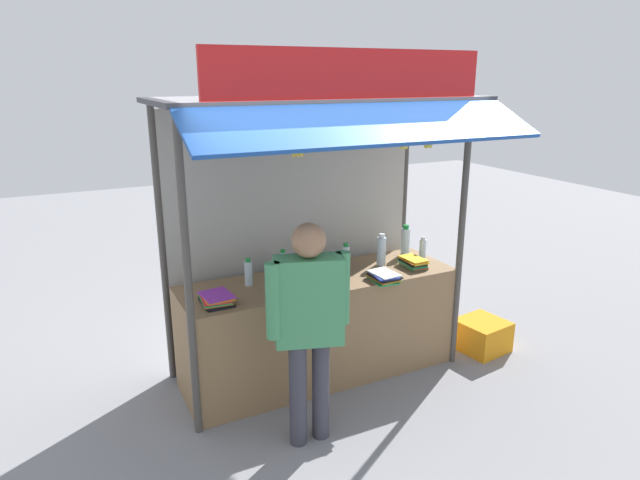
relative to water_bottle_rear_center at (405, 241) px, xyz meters
The scene contains 19 objects.
ground_plane 1.52m from the water_bottle_rear_center, 168.98° to the right, with size 20.00×20.00×0.00m, color gray.
stall_counter 1.23m from the water_bottle_rear_center, 168.98° to the right, with size 2.48×0.75×0.94m, color olive.
stall_structure 1.24m from the water_bottle_rear_center, behind, with size 2.68×1.65×2.84m.
water_bottle_rear_center is the anchor object (origin of this frame).
water_bottle_mid_left 0.74m from the water_bottle_rear_center, behind, with size 0.07×0.07×0.25m.
water_bottle_center 0.20m from the water_bottle_rear_center, 69.30° to the right, with size 0.06×0.06×0.23m.
water_bottle_front_right 1.30m from the water_bottle_rear_center, behind, with size 0.06×0.06×0.23m.
water_bottle_right 0.40m from the water_bottle_rear_center, 158.71° to the right, with size 0.09×0.09×0.31m.
water_bottle_left 1.67m from the water_bottle_rear_center, behind, with size 0.07×0.07×0.24m.
magazine_stack_front_left 0.37m from the water_bottle_rear_center, 112.49° to the right, with size 0.19×0.28×0.09m.
magazine_stack_far_right 2.07m from the water_bottle_rear_center, behind, with size 0.26×0.30×0.08m.
magazine_stack_back_right 1.49m from the water_bottle_rear_center, 163.77° to the right, with size 0.19×0.24×0.04m.
magazine_stack_far_left 0.78m from the water_bottle_rear_center, 138.58° to the right, with size 0.23×0.30×0.07m.
banana_bunch_inner_left 1.95m from the water_bottle_rear_center, 155.15° to the right, with size 0.11×0.11×0.27m.
banana_bunch_inner_right 1.60m from the water_bottle_rear_center, 143.00° to the right, with size 0.09×0.09×0.21m.
banana_bunch_rightmost 1.31m from the water_bottle_rear_center, 114.48° to the right, with size 0.11×0.11×0.27m.
banana_bunch_leftmost 1.39m from the water_bottle_rear_center, 128.67° to the right, with size 0.09×0.09×0.27m.
vendor_person 1.88m from the water_bottle_rear_center, 146.01° to the right, with size 0.65×0.34×1.70m.
plastic_crate 1.23m from the water_bottle_rear_center, 40.41° to the right, with size 0.44×0.44×0.31m, color orange.
Camera 1 is at (-2.05, -4.12, 2.66)m, focal length 31.14 mm.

